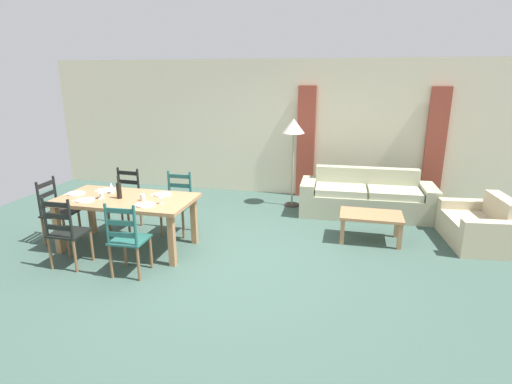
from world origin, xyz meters
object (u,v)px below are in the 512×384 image
object	(u,v)px
dining_chair_near_right	(127,239)
armchair_upholstered	(482,228)
wine_glass_near_right	(161,196)
dining_chair_near_left	(66,232)
wine_glass_near_left	(99,191)
dining_chair_head_west	(57,211)
coffee_cup_primary	(143,197)
dining_chair_far_right	(177,203)
dining_chair_far_left	(126,199)
coffee_table	(371,218)
couch	(366,198)
wine_glass_far_left	(111,186)
wine_bottle	(119,190)
standing_lamp	(294,131)
dining_table	(126,204)
coffee_cup_secondary	(102,195)

from	to	relation	value
dining_chair_near_right	armchair_upholstered	size ratio (longest dim) A/B	0.77
wine_glass_near_right	armchair_upholstered	distance (m)	4.62
dining_chair_near_left	wine_glass_near_left	distance (m)	0.72
dining_chair_head_west	coffee_cup_primary	bearing A→B (deg)	-0.61
dining_chair_far_right	armchair_upholstered	bearing A→B (deg)	7.62
dining_chair_far_right	wine_glass_near_left	xyz separation A→B (m)	(-0.76, -0.85, 0.38)
dining_chair_far_right	armchair_upholstered	size ratio (longest dim) A/B	0.77
dining_chair_far_left	coffee_table	size ratio (longest dim) A/B	1.07
dining_chair_near_right	couch	bearing A→B (deg)	46.34
wine_glass_far_left	wine_glass_near_right	bearing A→B (deg)	-17.07
dining_chair_far_right	armchair_upholstered	xyz separation A→B (m)	(4.51, 0.60, -0.23)
dining_chair_near_right	couch	xyz separation A→B (m)	(2.89, 3.03, -0.19)
wine_glass_near_right	wine_bottle	bearing A→B (deg)	172.19
standing_lamp	dining_chair_far_right	bearing A→B (deg)	-131.47
dining_chair_near_right	wine_glass_far_left	size ratio (longest dim) A/B	5.96
dining_table	dining_chair_far_left	bearing A→B (deg)	121.88
dining_chair_far_right	wine_glass_near_left	size ratio (longest dim) A/B	5.96
wine_glass_far_left	coffee_cup_secondary	world-z (taller)	wine_glass_far_left
dining_chair_head_west	armchair_upholstered	world-z (taller)	dining_chair_head_west
dining_table	dining_chair_head_west	bearing A→B (deg)	-177.83
wine_glass_near_right	couch	world-z (taller)	wine_glass_near_right
wine_glass_near_right	standing_lamp	world-z (taller)	standing_lamp
couch	dining_chair_far_left	bearing A→B (deg)	-157.77
coffee_cup_primary	couch	world-z (taller)	coffee_cup_primary
dining_table	dining_chair_far_right	world-z (taller)	dining_chair_far_right
coffee_table	wine_glass_near_right	bearing A→B (deg)	-156.53
dining_chair_near_left	wine_glass_far_left	bearing A→B (deg)	81.28
dining_chair_far_left	coffee_cup_primary	world-z (taller)	dining_chair_far_left
dining_chair_near_right	coffee_cup_secondary	distance (m)	1.06
dining_table	dining_chair_far_right	size ratio (longest dim) A/B	1.98
dining_chair_near_left	dining_chair_far_left	bearing A→B (deg)	90.87
dining_table	couch	distance (m)	4.06
dining_chair_far_left	coffee_cup_secondary	size ratio (longest dim) A/B	10.67
armchair_upholstered	coffee_cup_secondary	bearing A→B (deg)	-165.12
coffee_table	dining_chair_near_left	bearing A→B (deg)	-154.87
wine_bottle	wine_glass_near_left	size ratio (longest dim) A/B	1.96
dining_chair_near_left	dining_chair_head_west	distance (m)	0.96
dining_chair_far_left	dining_chair_far_right	size ratio (longest dim) A/B	1.00
coffee_cup_secondary	coffee_cup_primary	bearing A→B (deg)	1.22
dining_chair_near_right	wine_bottle	distance (m)	0.95
dining_table	wine_bottle	size ratio (longest dim) A/B	6.01
dining_table	couch	xyz separation A→B (m)	(3.33, 2.29, -0.37)
dining_chair_near_right	dining_chair_far_right	distance (m)	1.47
dining_table	dining_chair_far_left	size ratio (longest dim) A/B	1.98
dining_chair_far_left	coffee_table	bearing A→B (deg)	4.99
dining_chair_near_right	coffee_table	size ratio (longest dim) A/B	1.07
wine_glass_far_left	couch	world-z (taller)	wine_glass_far_left
dining_table	wine_glass_far_left	world-z (taller)	wine_glass_far_left
coffee_cup_primary	couch	distance (m)	3.86
dining_chair_near_left	wine_bottle	size ratio (longest dim) A/B	3.04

